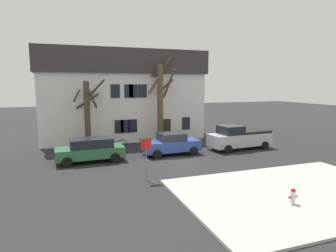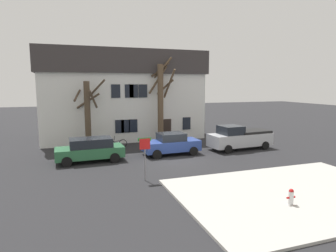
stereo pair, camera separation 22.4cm
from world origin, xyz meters
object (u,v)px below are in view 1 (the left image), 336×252
object	(u,v)px
tree_bare_near	(88,112)
car_blue_sedan	(171,144)
fire_hydrant	(293,196)
building_main	(121,94)
bicycle_leaning	(117,144)
car_green_wagon	(90,149)
pickup_truck_silver	(239,137)
tree_bare_mid	(161,100)
street_sign_pole	(146,151)

from	to	relation	value
tree_bare_near	car_blue_sedan	distance (m)	7.68
fire_hydrant	building_main	bearing A→B (deg)	100.91
car_blue_sedan	bicycle_leaning	xyz separation A→B (m)	(-3.61, 3.75, -0.48)
car_green_wagon	tree_bare_near	bearing A→B (deg)	87.33
pickup_truck_silver	fire_hydrant	size ratio (longest dim) A/B	7.68
pickup_truck_silver	tree_bare_mid	bearing A→B (deg)	139.52
pickup_truck_silver	bicycle_leaning	size ratio (longest dim) A/B	3.17
car_blue_sedan	tree_bare_mid	bearing A→B (deg)	82.25
car_blue_sedan	street_sign_pole	world-z (taller)	street_sign_pole
tree_bare_mid	car_green_wagon	bearing A→B (deg)	-145.01
car_green_wagon	bicycle_leaning	bearing A→B (deg)	57.54
tree_bare_mid	car_blue_sedan	distance (m)	5.60
tree_bare_mid	pickup_truck_silver	world-z (taller)	tree_bare_mid
car_green_wagon	fire_hydrant	distance (m)	13.37
fire_hydrant	street_sign_pole	distance (m)	7.71
tree_bare_near	pickup_truck_silver	size ratio (longest dim) A/B	1.05
building_main	street_sign_pole	world-z (taller)	building_main
building_main	fire_hydrant	size ratio (longest dim) A/B	21.98
building_main	tree_bare_near	bearing A→B (deg)	-128.49
tree_bare_near	pickup_truck_silver	world-z (taller)	tree_bare_near
tree_bare_near	car_green_wagon	xyz separation A→B (m)	(-0.21, -4.54, -2.21)
tree_bare_mid	bicycle_leaning	world-z (taller)	tree_bare_mid
street_sign_pole	bicycle_leaning	world-z (taller)	street_sign_pole
fire_hydrant	bicycle_leaning	bearing A→B (deg)	109.80
fire_hydrant	street_sign_pole	bearing A→B (deg)	132.88
tree_bare_near	car_blue_sedan	bearing A→B (deg)	-36.94
building_main	bicycle_leaning	distance (m)	6.82
tree_bare_mid	bicycle_leaning	distance (m)	5.66
building_main	street_sign_pole	bearing A→B (deg)	-95.17
building_main	tree_bare_near	xyz separation A→B (m)	(-3.70, -4.65, -1.32)
building_main	street_sign_pole	distance (m)	14.78
fire_hydrant	bicycle_leaning	size ratio (longest dim) A/B	0.41
building_main	car_blue_sedan	size ratio (longest dim) A/B	3.62
car_green_wagon	bicycle_leaning	world-z (taller)	car_green_wagon
tree_bare_mid	street_sign_pole	world-z (taller)	tree_bare_mid
tree_bare_near	car_green_wagon	distance (m)	5.05
pickup_truck_silver	bicycle_leaning	xyz separation A→B (m)	(-9.67, 3.83, -0.62)
tree_bare_mid	car_green_wagon	size ratio (longest dim) A/B	1.68
building_main	car_green_wagon	world-z (taller)	building_main
fire_hydrant	car_green_wagon	bearing A→B (deg)	125.59
tree_bare_near	fire_hydrant	world-z (taller)	tree_bare_near
tree_bare_near	bicycle_leaning	distance (m)	3.59
tree_bare_near	street_sign_pole	xyz separation A→B (m)	(2.39, -9.83, -1.35)
street_sign_pole	bicycle_leaning	xyz separation A→B (m)	(-0.13, 9.17, -1.36)
building_main	street_sign_pole	xyz separation A→B (m)	(-1.31, -14.48, -2.67)
street_sign_pole	bicycle_leaning	bearing A→B (deg)	90.82
building_main	car_blue_sedan	bearing A→B (deg)	-76.52
bicycle_leaning	fire_hydrant	bearing A→B (deg)	-70.20
car_blue_sedan	car_green_wagon	bearing A→B (deg)	-178.82
car_green_wagon	street_sign_pole	xyz separation A→B (m)	(2.60, -5.29, 0.86)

